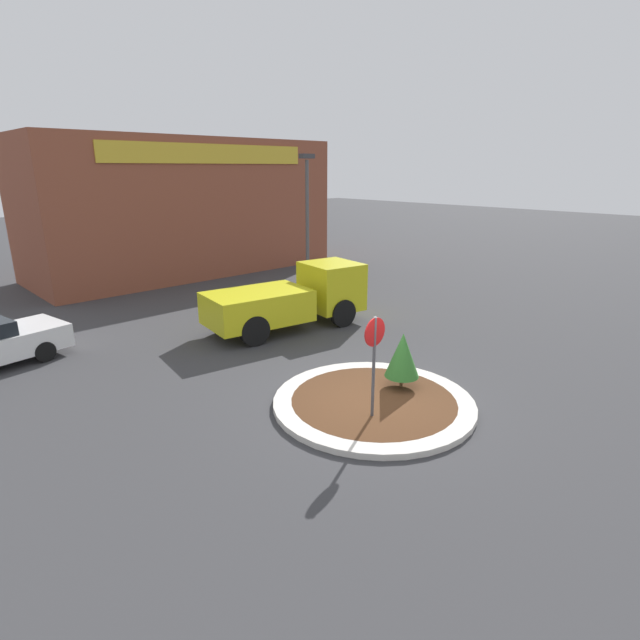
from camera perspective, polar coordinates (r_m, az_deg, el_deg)
ground_plane at (r=12.24m, az=6.11°, el=-9.62°), size 120.00×120.00×0.00m
traffic_island at (r=12.21m, az=6.12°, el=-9.31°), size 4.82×4.82×0.15m
stop_sign at (r=10.82m, az=6.21°, el=-3.60°), size 0.64×0.07×2.45m
island_shrub at (r=12.61m, az=9.41°, el=-3.97°), size 0.86×0.86×1.42m
utility_truck at (r=17.55m, az=-3.20°, el=2.54°), size 5.92×2.88×2.15m
storefront_building at (r=28.29m, az=-15.29°, el=12.38°), size 15.60×6.07×6.91m
light_pole at (r=23.03m, az=-1.47°, el=12.31°), size 0.70×0.30×6.04m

